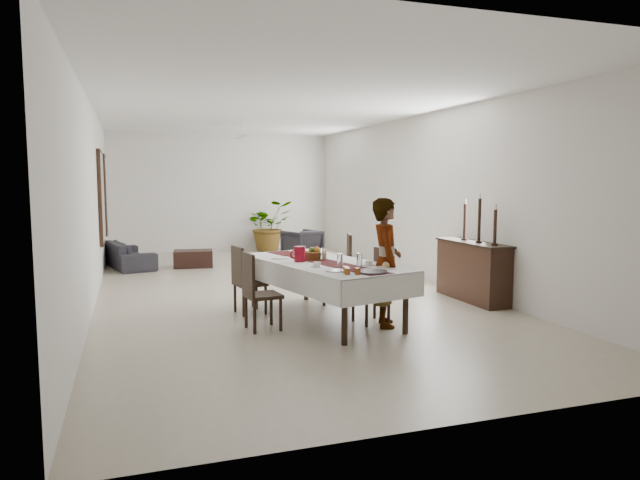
{
  "coord_description": "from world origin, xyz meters",
  "views": [
    {
      "loc": [
        -2.44,
        -9.78,
        1.94
      ],
      "look_at": [
        0.24,
        -1.78,
        1.05
      ],
      "focal_mm": 32.0,
      "sensor_mm": 36.0,
      "label": 1
    }
  ],
  "objects_px": {
    "red_pitcher": "(300,254)",
    "sideboard_body": "(472,272)",
    "sofa": "(129,255)",
    "dining_table_top": "(322,264)",
    "woman": "(386,262)"
  },
  "relations": [
    {
      "from": "red_pitcher",
      "to": "sideboard_body",
      "type": "distance_m",
      "value": 3.05
    },
    {
      "from": "sofa",
      "to": "dining_table_top",
      "type": "bearing_deg",
      "value": -169.29
    },
    {
      "from": "woman",
      "to": "sideboard_body",
      "type": "distance_m",
      "value": 2.31
    },
    {
      "from": "dining_table_top",
      "to": "sideboard_body",
      "type": "distance_m",
      "value": 2.75
    },
    {
      "from": "dining_table_top",
      "to": "sideboard_body",
      "type": "bearing_deg",
      "value": -5.11
    },
    {
      "from": "red_pitcher",
      "to": "dining_table_top",
      "type": "bearing_deg",
      "value": -17.03
    },
    {
      "from": "dining_table_top",
      "to": "woman",
      "type": "distance_m",
      "value": 0.92
    },
    {
      "from": "red_pitcher",
      "to": "sideboard_body",
      "type": "relative_size",
      "value": 0.14
    },
    {
      "from": "sideboard_body",
      "to": "sofa",
      "type": "xyz_separation_m",
      "value": [
        -5.26,
        5.47,
        -0.18
      ]
    },
    {
      "from": "dining_table_top",
      "to": "sofa",
      "type": "height_order",
      "value": "dining_table_top"
    },
    {
      "from": "sideboard_body",
      "to": "red_pitcher",
      "type": "bearing_deg",
      "value": -173.76
    },
    {
      "from": "dining_table_top",
      "to": "sideboard_body",
      "type": "relative_size",
      "value": 1.67
    },
    {
      "from": "woman",
      "to": "sofa",
      "type": "bearing_deg",
      "value": 43.53
    },
    {
      "from": "sideboard_body",
      "to": "woman",
      "type": "bearing_deg",
      "value": -152.86
    },
    {
      "from": "dining_table_top",
      "to": "red_pitcher",
      "type": "bearing_deg",
      "value": 149.04
    }
  ]
}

